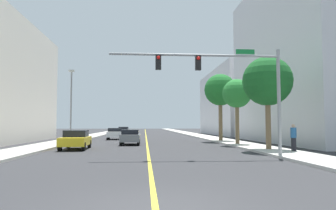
{
  "coord_description": "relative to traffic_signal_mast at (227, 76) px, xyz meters",
  "views": [
    {
      "loc": [
        -0.25,
        -7.17,
        1.86
      ],
      "look_at": [
        1.48,
        15.86,
        3.31
      ],
      "focal_mm": 33.43,
      "sensor_mm": 36.0,
      "label": 1
    }
  ],
  "objects": [
    {
      "name": "car_yellow",
      "position": [
        -9.88,
        6.58,
        -3.92
      ],
      "size": [
        1.99,
        4.13,
        1.44
      ],
      "rotation": [
        0.0,
        0.0,
        3.18
      ],
      "color": "gold",
      "rests_on": "ground"
    },
    {
      "name": "ground",
      "position": [
        -4.47,
        31.64,
        -4.66
      ],
      "size": [
        192.0,
        192.0,
        0.0
      ],
      "primitive_type": "plane",
      "color": "#2D2D30"
    },
    {
      "name": "sidewalk_left",
      "position": [
        -13.09,
        31.64,
        -4.58
      ],
      "size": [
        2.97,
        168.0,
        0.15
      ],
      "primitive_type": "cube",
      "color": "#B2ADA3",
      "rests_on": "ground"
    },
    {
      "name": "street_lamp",
      "position": [
        -12.1,
        14.44,
        -0.46
      ],
      "size": [
        0.56,
        0.28,
        7.25
      ],
      "color": "gray",
      "rests_on": "sidewalk_left"
    },
    {
      "name": "sidewalk_right",
      "position": [
        4.14,
        31.64,
        -4.58
      ],
      "size": [
        2.97,
        168.0,
        0.15
      ],
      "primitive_type": "cube",
      "color": "beige",
      "rests_on": "ground"
    },
    {
      "name": "car_silver",
      "position": [
        -8.34,
        37.89,
        -3.89
      ],
      "size": [
        1.97,
        4.62,
        1.48
      ],
      "rotation": [
        0.0,
        0.0,
        -0.03
      ],
      "color": "#BCBCC1",
      "rests_on": "ground"
    },
    {
      "name": "traffic_signal_mast",
      "position": [
        0.0,
        0.0,
        0.0
      ],
      "size": [
        9.88,
        0.36,
        6.1
      ],
      "color": "gray",
      "rests_on": "sidewalk_right"
    },
    {
      "name": "pedestrian",
      "position": [
        5.03,
        2.35,
        -3.63
      ],
      "size": [
        0.38,
        0.38,
        1.75
      ],
      "rotation": [
        0.0,
        0.0,
        1.77
      ],
      "color": "black",
      "rests_on": "sidewalk_right"
    },
    {
      "name": "palm_far",
      "position": [
        3.58,
        16.16,
        0.97
      ],
      "size": [
        3.48,
        3.48,
        7.28
      ],
      "color": "brown",
      "rests_on": "sidewalk_right"
    },
    {
      "name": "lane_marking_center",
      "position": [
        -4.47,
        31.64,
        -4.65
      ],
      "size": [
        0.16,
        144.0,
        0.01
      ],
      "primitive_type": "cube",
      "color": "yellow",
      "rests_on": "ground"
    },
    {
      "name": "car_white",
      "position": [
        -8.42,
        22.37,
        -3.91
      ],
      "size": [
        2.07,
        4.24,
        1.43
      ],
      "rotation": [
        0.0,
        0.0,
        0.05
      ],
      "color": "white",
      "rests_on": "ground"
    },
    {
      "name": "palm_mid",
      "position": [
        3.61,
        10.06,
        -0.06
      ],
      "size": [
        2.6,
        2.6,
        5.83
      ],
      "color": "brown",
      "rests_on": "sidewalk_right"
    },
    {
      "name": "palm_near",
      "position": [
        3.99,
        3.96,
        0.26
      ],
      "size": [
        3.51,
        3.51,
        6.57
      ],
      "color": "brown",
      "rests_on": "sidewalk_right"
    },
    {
      "name": "building_right_far",
      "position": [
        15.81,
        39.67,
        1.26
      ],
      "size": [
        16.06,
        24.87,
        11.83
      ],
      "primitive_type": "cube",
      "color": "silver",
      "rests_on": "ground"
    },
    {
      "name": "car_gray",
      "position": [
        -6.03,
        11.86,
        -3.93
      ],
      "size": [
        1.77,
        4.17,
        1.39
      ],
      "rotation": [
        0.0,
        0.0,
        0.0
      ],
      "color": "slate",
      "rests_on": "ground"
    }
  ]
}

